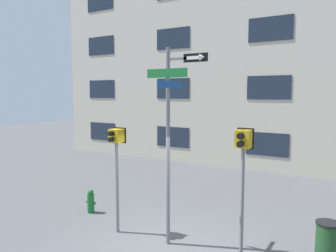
# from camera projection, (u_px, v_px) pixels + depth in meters

# --- Properties ---
(ground_plane) EXTENTS (60.00, 60.00, 0.00)m
(ground_plane) POSITION_uv_depth(u_px,v_px,m) (165.00, 252.00, 7.19)
(ground_plane) COLOR #515154
(building_facade) EXTENTS (24.00, 0.64, 12.43)m
(building_facade) POSITION_uv_depth(u_px,v_px,m) (272.00, 30.00, 14.17)
(building_facade) COLOR beige
(building_facade) RESTS_ON ground_plane
(street_sign_pole) EXTENTS (1.47, 1.07, 4.48)m
(street_sign_pole) POSITION_uv_depth(u_px,v_px,m) (171.00, 128.00, 7.28)
(street_sign_pole) COLOR slate
(street_sign_pole) RESTS_ON ground_plane
(pedestrian_signal_left) EXTENTS (0.37, 0.40, 2.63)m
(pedestrian_signal_left) POSITION_uv_depth(u_px,v_px,m) (117.00, 152.00, 8.03)
(pedestrian_signal_left) COLOR slate
(pedestrian_signal_left) RESTS_ON ground_plane
(pedestrian_signal_right) EXTENTS (0.36, 0.40, 2.75)m
(pedestrian_signal_right) POSITION_uv_depth(u_px,v_px,m) (243.00, 158.00, 6.76)
(pedestrian_signal_right) COLOR slate
(pedestrian_signal_right) RESTS_ON ground_plane
(fire_hydrant) EXTENTS (0.36, 0.20, 0.69)m
(fire_hydrant) POSITION_uv_depth(u_px,v_px,m) (91.00, 201.00, 9.54)
(fire_hydrant) COLOR #196028
(fire_hydrant) RESTS_ON ground_plane
(trash_bin) EXTENTS (0.47, 0.47, 0.94)m
(trash_bin) POSITION_uv_depth(u_px,v_px,m) (327.00, 245.00, 6.50)
(trash_bin) COLOR #1E4723
(trash_bin) RESTS_ON ground_plane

